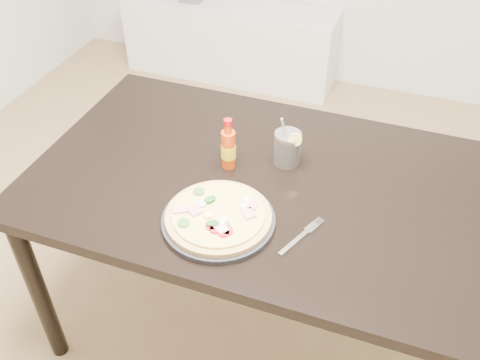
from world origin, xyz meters
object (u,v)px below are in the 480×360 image
(plate, at_px, (218,220))
(fork, at_px, (303,235))
(pizza, at_px, (218,216))
(hot_sauce_bottle, at_px, (228,148))
(cola_cup, at_px, (287,149))
(media_console, at_px, (230,41))
(dining_table, at_px, (253,196))

(plate, height_order, fork, plate)
(pizza, height_order, fork, pizza)
(plate, bearing_deg, fork, 7.36)
(pizza, distance_m, hot_sauce_bottle, 0.27)
(hot_sauce_bottle, distance_m, fork, 0.39)
(pizza, height_order, cola_cup, cola_cup)
(plate, bearing_deg, pizza, -64.61)
(pizza, distance_m, media_console, 2.28)
(dining_table, bearing_deg, pizza, -96.23)
(dining_table, xyz_separation_m, cola_cup, (0.08, 0.11, 0.14))
(cola_cup, bearing_deg, plate, -107.13)
(hot_sauce_bottle, height_order, cola_cup, hot_sauce_bottle)
(fork, height_order, media_console, fork)
(plate, distance_m, cola_cup, 0.36)
(media_console, bearing_deg, plate, -69.72)
(plate, height_order, hot_sauce_bottle, hot_sauce_bottle)
(media_console, bearing_deg, fork, -63.76)
(hot_sauce_bottle, xyz_separation_m, cola_cup, (0.17, 0.08, -0.02))
(cola_cup, bearing_deg, pizza, -107.00)
(dining_table, xyz_separation_m, plate, (-0.03, -0.23, 0.09))
(plate, relative_size, pizza, 1.07)
(dining_table, height_order, plate, plate)
(dining_table, height_order, cola_cup, cola_cup)
(fork, bearing_deg, cola_cup, 137.36)
(fork, bearing_deg, plate, -149.46)
(media_console, bearing_deg, dining_table, -66.77)
(plate, bearing_deg, hot_sauce_bottle, 104.65)
(cola_cup, xyz_separation_m, fork, (0.14, -0.31, -0.05))
(hot_sauce_bottle, xyz_separation_m, media_console, (-0.70, 1.83, -0.57))
(plate, relative_size, fork, 1.82)
(fork, bearing_deg, hot_sauce_bottle, 167.39)
(pizza, xyz_separation_m, hot_sauce_bottle, (-0.07, 0.25, 0.04))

